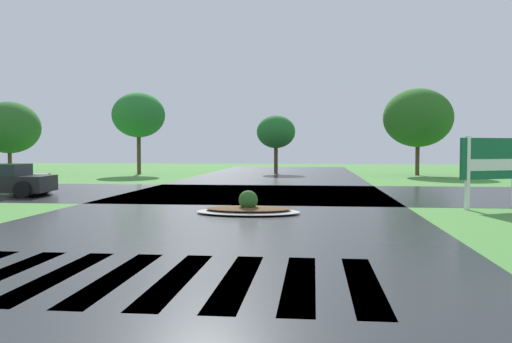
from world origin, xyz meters
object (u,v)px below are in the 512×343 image
at_px(median_island, 248,209).
at_px(drainage_pipe_stack, 32,183).
at_px(estate_billboard, 492,162).
at_px(car_blue_compact, 0,181).

xyz_separation_m(median_island, drainage_pipe_stack, (-10.04, 6.33, 0.28)).
relative_size(estate_billboard, car_blue_compact, 0.55).
relative_size(estate_billboard, median_island, 0.75).
height_order(estate_billboard, median_island, estate_billboard).
xyz_separation_m(car_blue_compact, drainage_pipe_stack, (0.48, 1.59, -0.17)).
height_order(estate_billboard, drainage_pipe_stack, estate_billboard).
distance_m(estate_billboard, car_blue_compact, 18.17).
bearing_deg(drainage_pipe_stack, estate_billboard, -13.50).
distance_m(estate_billboard, median_island, 7.85).
distance_m(car_blue_compact, drainage_pipe_stack, 1.67).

